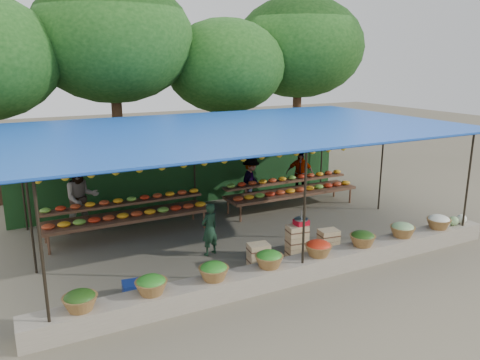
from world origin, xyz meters
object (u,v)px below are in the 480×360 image
vendor_seated (210,229)px  blue_crate_back (136,289)px  crate_counter (296,245)px  weighing_scale (301,221)px

vendor_seated → blue_crate_back: 2.42m
crate_counter → blue_crate_back: 3.73m
vendor_seated → blue_crate_back: vendor_seated is taller
vendor_seated → blue_crate_back: bearing=12.3°
weighing_scale → blue_crate_back: bearing=-178.0°
weighing_scale → vendor_seated: vendor_seated is taller
vendor_seated → crate_counter: bearing=129.7°
crate_counter → vendor_seated: 2.00m
crate_counter → blue_crate_back: bearing=-177.9°
crate_counter → vendor_seated: size_ratio=1.93×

